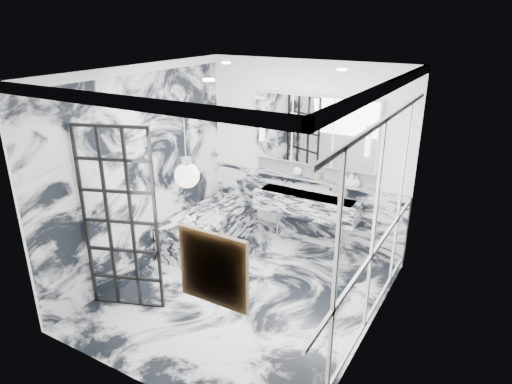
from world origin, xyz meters
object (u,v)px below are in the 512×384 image
Objects in this scene: mirror_cabinet at (314,130)px; crittall_door at (120,222)px; bathtub at (209,229)px; trough_sink at (306,204)px.

crittall_door is at bearing -116.02° from mirror_cabinet.
bathtub is at bearing 70.72° from crittall_door.
trough_sink is at bearing 26.48° from bathtub.
bathtub is (-1.33, -0.66, -0.45)m from trough_sink.
mirror_cabinet reaches higher than bathtub.
bathtub is at bearing -153.52° from trough_sink.
mirror_cabinet is 1.15× the size of bathtub.
mirror_cabinet is (-0.00, 0.17, 1.09)m from trough_sink.
bathtub is (-0.05, 1.79, -0.85)m from crittall_door.
crittall_door is at bearing -117.57° from trough_sink.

